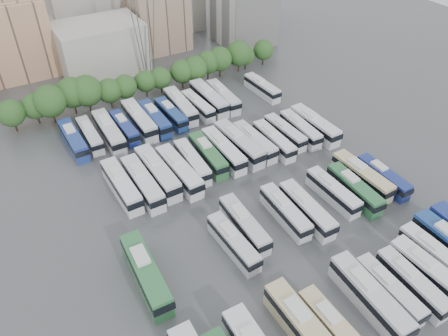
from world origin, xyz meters
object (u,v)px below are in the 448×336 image
bus_r1_s10 (333,192)px  bus_r2_s10 (274,140)px  bus_r2_s7 (224,150)px  bus_r1_s5 (244,224)px  bus_r2_s9 (255,141)px  bus_r0_s11 (435,256)px  bus_r0_s9 (412,283)px  bus_r1_s11 (354,189)px  bus_r0_s4 (304,329)px  bus_r1_s12 (362,176)px  bus_r3_s0 (73,140)px  bus_r2_s6 (208,155)px  bus_r2_s13 (315,125)px  bus_r3_s13 (262,87)px  bus_r3_s5 (155,119)px  bus_r3_s2 (109,132)px  bus_r2_s12 (300,129)px  bus_r2_s4 (179,171)px  bus_r3_s6 (171,114)px  bus_r3_s8 (198,106)px  bus_r0_s7 (370,297)px  bus_r2_s3 (158,172)px  bus_r1_s0 (146,273)px  bus_r0_s5 (335,329)px  bus_r1_s8 (307,209)px  bus_r3_s9 (209,98)px  bus_r2_s5 (192,162)px  bus_r3_s1 (90,135)px  bus_r1_s13 (383,177)px  bus_r3_s10 (223,97)px  bus_r3_s3 (125,128)px  bus_r2_s8 (239,144)px  bus_r1_s7 (285,212)px  bus_r2_s2 (143,183)px  bus_r3_s4 (139,120)px

bus_r1_s10 → bus_r2_s10: (0.02, 16.81, 0.06)m
bus_r2_s10 → bus_r2_s7: bearing=170.2°
bus_r1_s5 → bus_r2_s9: size_ratio=0.98×
bus_r0_s11 → bus_r0_s9: bearing=-167.7°
bus_r1_s11 → bus_r0_s4: bearing=-142.7°
bus_r1_s12 → bus_r3_s0: 53.25m
bus_r1_s10 → bus_r2_s6: bus_r2_s6 is taller
bus_r2_s13 → bus_r3_s13: size_ratio=1.14×
bus_r0_s4 → bus_r3_s5: bearing=86.5°
bus_r1_s12 → bus_r3_s2: size_ratio=0.94×
bus_r2_s12 → bus_r1_s5: bearing=-142.2°
bus_r2_s4 → bus_r3_s6: bus_r2_s4 is taller
bus_r0_s11 → bus_r2_s12: bearing=83.1°
bus_r2_s12 → bus_r3_s8: size_ratio=1.04×
bus_r0_s7 → bus_r2_s10: (9.68, 34.75, -0.23)m
bus_r2_s3 → bus_r2_s13: size_ratio=1.06×
bus_r2_s4 → bus_r1_s0: bearing=-129.3°
bus_r0_s5 → bus_r3_s13: 60.67m
bus_r1_s8 → bus_r3_s9: (3.24, 37.99, 0.19)m
bus_r1_s0 → bus_r0_s11: bearing=-23.3°
bus_r1_s5 → bus_r1_s10: (16.58, -0.94, -0.08)m
bus_r2_s5 → bus_r3_s1: bearing=129.8°
bus_r2_s13 → bus_r3_s13: bearing=89.2°
bus_r1_s5 → bus_r0_s4: bearing=-98.2°
bus_r3_s5 → bus_r3_s6: bearing=2.8°
bus_r1_s13 → bus_r2_s7: 28.25m
bus_r2_s9 → bus_r2_s5: bearing=176.4°
bus_r3_s8 → bus_r3_s10: 6.45m
bus_r3_s2 → bus_r3_s13: (36.13, 0.53, -0.31)m
bus_r0_s11 → bus_r2_s5: 41.18m
bus_r0_s7 → bus_r3_s3: bearing=106.5°
bus_r2_s13 → bus_r3_s5: (-26.58, 18.23, -0.10)m
bus_r2_s6 → bus_r3_s10: bearing=55.4°
bus_r0_s7 → bus_r2_s3: bus_r2_s3 is taller
bus_r0_s7 → bus_r1_s10: bearing=64.1°
bus_r3_s0 → bus_r0_s7: bearing=-68.1°
bus_r2_s3 → bus_r3_s10: (23.04, 17.49, -0.21)m
bus_r2_s8 → bus_r1_s7: bearing=-102.3°
bus_r2_s2 → bus_r2_s9: size_ratio=1.10×
bus_r0_s7 → bus_r2_s7: size_ratio=1.05×
bus_r3_s9 → bus_r3_s4: bearing=-177.6°
bus_r0_s4 → bus_r1_s0: (-13.22, 17.00, 0.01)m
bus_r1_s12 → bus_r2_s7: bus_r2_s7 is taller
bus_r2_s9 → bus_r3_s8: 17.67m
bus_r1_s0 → bus_r2_s8: bus_r2_s8 is taller
bus_r2_s8 → bus_r2_s9: 3.19m
bus_r2_s3 → bus_r2_s6: size_ratio=1.13×
bus_r1_s10 → bus_r3_s6: bearing=109.1°
bus_r3_s1 → bus_r3_s2: bearing=-19.0°
bus_r3_s8 → bus_r3_s4: bearing=175.8°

